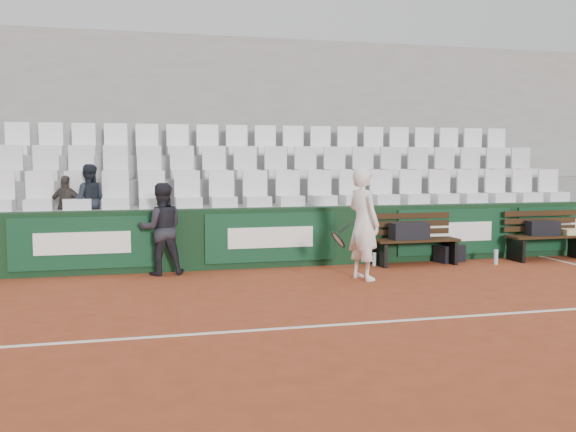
% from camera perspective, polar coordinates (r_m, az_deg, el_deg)
% --- Properties ---
extents(ground, '(80.00, 80.00, 0.00)m').
position_cam_1_polar(ground, '(7.27, 6.76, -9.45)').
color(ground, '#9D4123').
rests_on(ground, ground).
extents(court_baseline, '(18.00, 0.06, 0.01)m').
position_cam_1_polar(court_baseline, '(7.27, 6.76, -9.42)').
color(court_baseline, white).
rests_on(court_baseline, ground).
extents(back_barrier, '(18.00, 0.34, 1.00)m').
position_cam_1_polar(back_barrier, '(10.95, -0.38, -1.86)').
color(back_barrier, black).
rests_on(back_barrier, ground).
extents(grandstand_tier_front, '(18.00, 0.95, 1.00)m').
position_cam_1_polar(grandstand_tier_front, '(11.55, -1.46, -1.51)').
color(grandstand_tier_front, '#979794').
rests_on(grandstand_tier_front, ground).
extents(grandstand_tier_mid, '(18.00, 0.95, 1.45)m').
position_cam_1_polar(grandstand_tier_mid, '(12.45, -2.43, -0.00)').
color(grandstand_tier_mid, gray).
rests_on(grandstand_tier_mid, ground).
extents(grandstand_tier_back, '(18.00, 0.95, 1.90)m').
position_cam_1_polar(grandstand_tier_back, '(13.36, -3.27, 1.30)').
color(grandstand_tier_back, gray).
rests_on(grandstand_tier_back, ground).
extents(grandstand_rear_wall, '(18.00, 0.30, 4.40)m').
position_cam_1_polar(grandstand_rear_wall, '(13.95, -3.79, 6.59)').
color(grandstand_rear_wall, gray).
rests_on(grandstand_rear_wall, ground).
extents(seat_row_front, '(11.90, 0.44, 0.63)m').
position_cam_1_polar(seat_row_front, '(11.31, -1.28, 2.50)').
color(seat_row_front, white).
rests_on(seat_row_front, grandstand_tier_front).
extents(seat_row_mid, '(11.90, 0.44, 0.63)m').
position_cam_1_polar(seat_row_mid, '(12.23, -2.28, 4.79)').
color(seat_row_mid, silver).
rests_on(seat_row_mid, grandstand_tier_mid).
extents(seat_row_back, '(11.90, 0.44, 0.63)m').
position_cam_1_polar(seat_row_back, '(13.17, -3.15, 6.76)').
color(seat_row_back, white).
rests_on(seat_row_back, grandstand_tier_back).
extents(bench_left, '(1.50, 0.56, 0.45)m').
position_cam_1_polar(bench_left, '(11.34, 11.25, -3.13)').
color(bench_left, black).
rests_on(bench_left, ground).
extents(bench_right, '(1.50, 0.56, 0.45)m').
position_cam_1_polar(bench_right, '(12.57, 22.06, -2.61)').
color(bench_right, black).
rests_on(bench_right, ground).
extents(sports_bag_left, '(0.67, 0.32, 0.28)m').
position_cam_1_polar(sports_bag_left, '(11.22, 10.72, -1.32)').
color(sports_bag_left, black).
rests_on(sports_bag_left, bench_left).
extents(sports_bag_right, '(0.58, 0.33, 0.26)m').
position_cam_1_polar(sports_bag_right, '(12.50, 21.70, -1.00)').
color(sports_bag_right, black).
rests_on(sports_bag_right, bench_right).
extents(towel, '(0.41, 0.31, 0.10)m').
position_cam_1_polar(towel, '(12.82, 23.99, -1.29)').
color(towel, beige).
rests_on(towel, bench_right).
extents(sports_bag_ground, '(0.57, 0.44, 0.30)m').
position_cam_1_polar(sports_bag_ground, '(11.78, 14.17, -3.24)').
color(sports_bag_ground, black).
rests_on(sports_bag_ground, ground).
extents(water_bottle_near, '(0.06, 0.06, 0.23)m').
position_cam_1_polar(water_bottle_near, '(11.10, 7.68, -3.82)').
color(water_bottle_near, silver).
rests_on(water_bottle_near, ground).
extents(water_bottle_far, '(0.07, 0.07, 0.26)m').
position_cam_1_polar(water_bottle_far, '(11.71, 18.00, -3.48)').
color(water_bottle_far, silver).
rests_on(water_bottle_far, ground).
extents(tennis_player, '(0.79, 0.72, 1.70)m').
position_cam_1_polar(tennis_player, '(9.75, 6.71, -0.68)').
color(tennis_player, white).
rests_on(tennis_player, ground).
extents(ball_kid, '(0.73, 0.58, 1.45)m').
position_cam_1_polar(ball_kid, '(10.28, -11.19, -1.14)').
color(ball_kid, black).
rests_on(ball_kid, ground).
extents(spectator_b, '(0.64, 0.39, 1.01)m').
position_cam_1_polar(spectator_b, '(11.11, -19.15, 3.15)').
color(spectator_b, '#37312C').
rests_on(spectator_b, grandstand_tier_front).
extents(spectator_c, '(0.58, 0.45, 1.19)m').
position_cam_1_polar(spectator_c, '(11.08, -17.36, 3.67)').
color(spectator_c, black).
rests_on(spectator_c, grandstand_tier_front).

